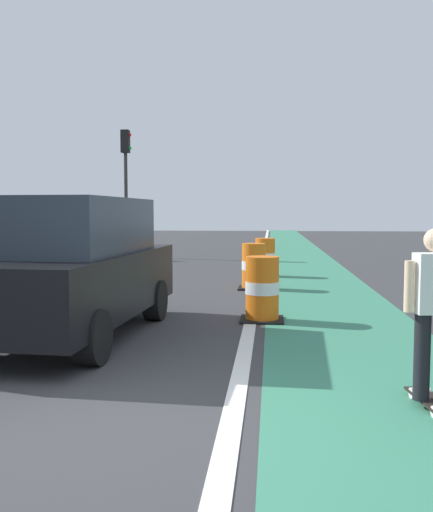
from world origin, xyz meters
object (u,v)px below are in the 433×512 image
(traffic_light_corner, at_px, (126,170))
(pedestrian_waiting, at_px, (123,237))
(parked_suv_nearest, at_px, (74,267))
(traffic_barrel_front, at_px, (262,289))
(pedestrian_crossing, at_px, (130,238))
(traffic_barrel_back, at_px, (265,258))
(traffic_barrel_mid, at_px, (254,267))

(traffic_light_corner, height_order, pedestrian_waiting, traffic_light_corner)
(parked_suv_nearest, xyz_separation_m, traffic_light_corner, (-2.97, 14.30, 2.47))
(traffic_barrel_front, xyz_separation_m, pedestrian_crossing, (-5.20, 11.49, 0.33))
(traffic_barrel_front, height_order, traffic_barrel_back, same)
(parked_suv_nearest, height_order, traffic_barrel_back, parked_suv_nearest)
(traffic_barrel_back, height_order, pedestrian_crossing, pedestrian_crossing)
(traffic_light_corner, bearing_deg, traffic_barrel_mid, -58.62)
(traffic_barrel_back, bearing_deg, traffic_barrel_mid, -95.17)
(traffic_light_corner, bearing_deg, pedestrian_waiting, -83.07)
(traffic_barrel_front, distance_m, traffic_barrel_mid, 3.93)
(traffic_barrel_mid, xyz_separation_m, pedestrian_waiting, (-5.29, 7.79, 0.33))
(parked_suv_nearest, distance_m, pedestrian_crossing, 13.22)
(traffic_barrel_back, relative_size, traffic_light_corner, 0.21)
(traffic_barrel_back, bearing_deg, traffic_barrel_front, -89.80)
(traffic_barrel_front, distance_m, traffic_barrel_back, 6.60)
(parked_suv_nearest, distance_m, traffic_barrel_front, 3.14)
(pedestrian_waiting, bearing_deg, traffic_light_corner, 96.93)
(pedestrian_crossing, bearing_deg, traffic_barrel_back, -43.38)
(pedestrian_crossing, bearing_deg, pedestrian_waiting, 147.64)
(parked_suv_nearest, distance_m, pedestrian_waiting, 13.51)
(traffic_light_corner, distance_m, pedestrian_waiting, 2.86)
(traffic_barrel_mid, distance_m, pedestrian_waiting, 9.42)
(parked_suv_nearest, height_order, pedestrian_crossing, parked_suv_nearest)
(parked_suv_nearest, distance_m, traffic_light_corner, 14.81)
(traffic_barrel_mid, distance_m, traffic_barrel_back, 2.69)
(traffic_barrel_back, bearing_deg, pedestrian_crossing, 136.62)
(traffic_barrel_front, height_order, pedestrian_waiting, pedestrian_waiting)
(traffic_barrel_mid, height_order, pedestrian_waiting, pedestrian_waiting)
(traffic_barrel_mid, xyz_separation_m, pedestrian_crossing, (-4.93, 7.57, 0.33))
(parked_suv_nearest, xyz_separation_m, traffic_barrel_back, (2.69, 8.10, -0.50))
(traffic_light_corner, relative_size, pedestrian_crossing, 3.17)
(traffic_barrel_back, height_order, traffic_light_corner, traffic_light_corner)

